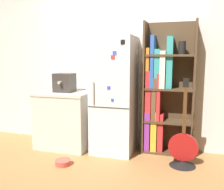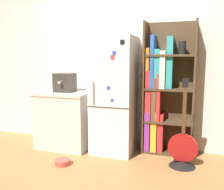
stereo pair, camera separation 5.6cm
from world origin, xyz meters
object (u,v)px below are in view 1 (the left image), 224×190
Objects in this scene: bookshelf at (162,93)px; pet_bowl at (63,162)px; espresso_machine at (64,83)px; guitar at (183,153)px; refrigerator at (114,95)px.

bookshelf reaches higher than pet_bowl.
espresso_machine is 2.01m from guitar.
espresso_machine is at bearing 113.91° from pet_bowl.
refrigerator is 5.49× the size of espresso_machine.
pet_bowl is (-1.18, -0.86, -0.85)m from bookshelf.
refrigerator is at bearing 165.14° from guitar.
guitar is at bearing -14.86° from refrigerator.
bookshelf is at bearing 7.73° from espresso_machine.
refrigerator is 1.47× the size of guitar.
espresso_machine is (-0.80, -0.02, 0.17)m from refrigerator.
bookshelf reaches higher than guitar.
refrigerator is 0.89× the size of bookshelf.
refrigerator is 0.70m from bookshelf.
bookshelf is 6.14× the size of espresso_machine.
pet_bowl is at bearing -126.12° from refrigerator.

